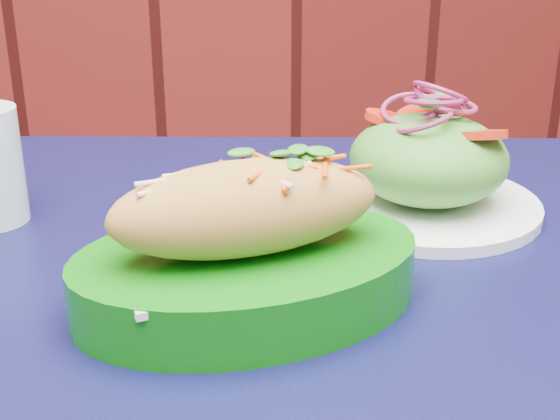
{
  "coord_description": "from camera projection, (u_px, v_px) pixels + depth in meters",
  "views": [
    {
      "loc": [
        -0.22,
        0.75,
        1.06
      ],
      "look_at": [
        -0.18,
        1.35,
        0.81
      ],
      "focal_mm": 50.0,
      "sensor_mm": 36.0,
      "label": 1
    }
  ],
  "objects": [
    {
      "name": "salad_plate",
      "position": [
        428.0,
        166.0,
        0.79
      ],
      "size": [
        0.23,
        0.23,
        0.13
      ],
      "rotation": [
        0.0,
        0.0,
        -0.02
      ],
      "color": "white",
      "rests_on": "cafe_table"
    },
    {
      "name": "banh_mi_basket",
      "position": [
        247.0,
        250.0,
        0.6
      ],
      "size": [
        0.32,
        0.25,
        0.13
      ],
      "rotation": [
        0.0,
        0.0,
        0.26
      ],
      "color": "#0B6A0C",
      "rests_on": "cafe_table"
    },
    {
      "name": "cafe_table",
      "position": [
        299.0,
        360.0,
        0.71
      ],
      "size": [
        0.87,
        0.87,
        0.75
      ],
      "rotation": [
        0.0,
        0.0,
        -0.1
      ],
      "color": "black",
      "rests_on": "ground"
    }
  ]
}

